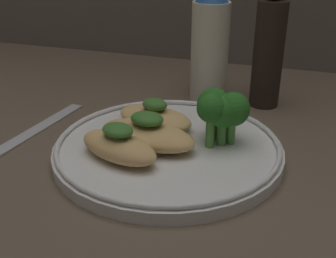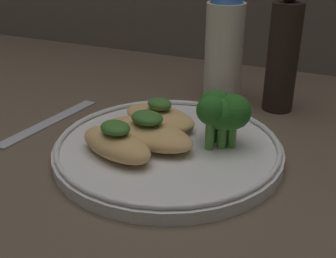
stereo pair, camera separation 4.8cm
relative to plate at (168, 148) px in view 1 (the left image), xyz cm
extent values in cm
cube|color=brown|center=(0.00, 0.00, -1.49)|extent=(180.00, 180.00, 1.00)
cylinder|color=white|center=(0.00, 0.00, -0.29)|extent=(26.52, 26.52, 1.40)
torus|color=white|center=(0.00, 0.00, 0.71)|extent=(25.92, 25.92, 0.60)
ellipsoid|color=tan|center=(-4.01, -4.78, 1.79)|extent=(10.86, 7.65, 2.77)
ellipsoid|color=#3D752D|center=(-4.01, -4.78, 3.82)|extent=(4.34, 3.90, 1.30)
ellipsoid|color=tan|center=(-2.18, -0.92, 1.73)|extent=(12.65, 7.66, 2.63)
ellipsoid|color=#3D752D|center=(-2.18, -0.92, 3.77)|extent=(4.37, 3.73, 1.44)
ellipsoid|color=tan|center=(-3.28, 4.55, 1.47)|extent=(11.44, 8.11, 2.12)
ellipsoid|color=#3D752D|center=(-3.28, 4.55, 3.26)|extent=(3.85, 3.39, 1.46)
cylinder|color=#569942|center=(6.81, 2.65, 1.89)|extent=(0.95, 0.95, 2.96)
sphere|color=#286B23|center=(6.81, 2.65, 4.74)|extent=(3.93, 3.93, 3.93)
cylinder|color=#569942|center=(5.83, 3.39, 1.44)|extent=(1.05, 1.05, 2.07)
sphere|color=#286B23|center=(5.83, 3.39, 3.69)|extent=(3.47, 3.47, 3.47)
cylinder|color=#569942|center=(4.51, 4.36, 2.18)|extent=(0.96, 0.96, 3.55)
sphere|color=#286B23|center=(4.51, 4.36, 4.80)|extent=(2.41, 2.41, 2.41)
cylinder|color=#569942|center=(4.57, 2.87, 1.96)|extent=(0.78, 0.78, 3.10)
sphere|color=#286B23|center=(4.57, 2.87, 4.88)|extent=(3.92, 3.92, 3.92)
cylinder|color=#569942|center=(4.67, 1.07, 2.21)|extent=(1.00, 1.00, 3.60)
sphere|color=#286B23|center=(4.67, 1.07, 5.15)|extent=(3.26, 3.26, 3.26)
cylinder|color=#569942|center=(5.82, 2.02, 1.83)|extent=(1.05, 1.05, 2.84)
sphere|color=#286B23|center=(5.82, 2.02, 4.53)|extent=(3.64, 3.64, 3.64)
cylinder|color=silver|center=(-0.17, 19.65, 6.37)|extent=(5.63, 5.63, 14.72)
cylinder|color=black|center=(8.62, 19.65, 6.66)|extent=(4.35, 4.35, 15.29)
cube|color=#B2B2B7|center=(-18.46, 1.35, -0.69)|extent=(3.37, 17.33, 0.60)
camera|label=1|loc=(13.82, -41.15, 22.97)|focal=45.00mm
camera|label=2|loc=(18.28, -39.37, 22.97)|focal=45.00mm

